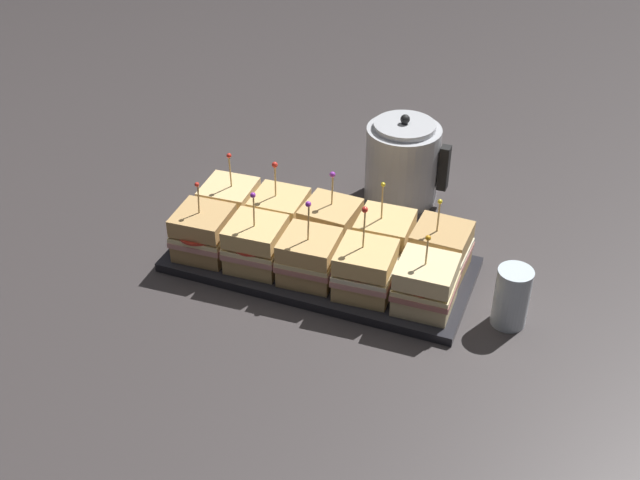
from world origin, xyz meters
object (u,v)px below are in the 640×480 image
object	(u,v)px
sandwich_back_right	(384,239)
sandwich_back_far_right	(441,250)
sandwich_back_far_left	(230,204)
kettle_steel	(403,162)
sandwich_front_center	(309,257)
sandwich_back_center	(331,226)
serving_platter	(320,264)
sandwich_front_left	(256,245)
drinking_glass	(512,297)
sandwich_front_far_right	(426,285)
sandwich_front_far_left	(204,233)
sandwich_front_right	(365,270)
sandwich_back_left	(279,215)

from	to	relation	value
sandwich_back_right	sandwich_back_far_right	bearing A→B (deg)	1.85
sandwich_back_far_left	kettle_steel	world-z (taller)	kettle_steel
sandwich_front_center	sandwich_back_center	size ratio (longest dim) A/B	1.04
serving_platter	sandwich_back_center	size ratio (longest dim) A/B	3.57
serving_platter	sandwich_front_left	distance (m)	0.13
sandwich_back_far_left	drinking_glass	bearing A→B (deg)	-7.80
sandwich_front_far_right	sandwich_back_right	size ratio (longest dim) A/B	0.89
sandwich_front_far_left	sandwich_front_center	world-z (taller)	sandwich_front_center
serving_platter	sandwich_front_right	size ratio (longest dim) A/B	3.30
sandwich_back_right	sandwich_front_left	bearing A→B (deg)	-153.98
sandwich_back_far_left	sandwich_back_far_right	size ratio (longest dim) A/B	1.02
sandwich_front_left	kettle_steel	world-z (taller)	kettle_steel
kettle_steel	drinking_glass	size ratio (longest dim) A/B	1.74
drinking_glass	sandwich_back_right	bearing A→B (deg)	163.28
sandwich_front_center	sandwich_back_right	bearing A→B (deg)	43.14
sandwich_back_center	sandwich_back_right	world-z (taller)	sandwich_back_right
sandwich_front_far_left	sandwich_back_far_right	bearing A→B (deg)	14.47
sandwich_front_center	sandwich_back_left	xyz separation A→B (m)	(-0.11, 0.11, 0.00)
sandwich_front_far_left	sandwich_front_far_right	distance (m)	0.44
sandwich_front_left	sandwich_front_center	world-z (taller)	sandwich_front_center
sandwich_back_far_right	sandwich_front_left	bearing A→B (deg)	-161.39
serving_platter	sandwich_front_far_right	world-z (taller)	sandwich_front_far_right
sandwich_front_center	sandwich_back_left	size ratio (longest dim) A/B	1.03
sandwich_front_left	sandwich_back_center	bearing A→B (deg)	45.04
drinking_glass	sandwich_front_right	bearing A→B (deg)	-173.40
sandwich_front_right	drinking_glass	size ratio (longest dim) A/B	1.54
sandwich_front_far_left	sandwich_back_far_left	size ratio (longest dim) A/B	0.97
sandwich_front_right	sandwich_back_left	world-z (taller)	sandwich_front_right
sandwich_front_center	drinking_glass	world-z (taller)	sandwich_front_center
sandwich_back_right	drinking_glass	size ratio (longest dim) A/B	1.50
sandwich_back_far_right	drinking_glass	world-z (taller)	sandwich_back_far_right
sandwich_back_far_left	drinking_glass	world-z (taller)	sandwich_back_far_left
drinking_glass	sandwich_back_far_right	bearing A→B (deg)	151.43
sandwich_front_right	kettle_steel	bearing A→B (deg)	96.30
sandwich_back_left	kettle_steel	distance (m)	0.31
sandwich_front_far_right	sandwich_front_right	bearing A→B (deg)	179.57
sandwich_front_far_left	sandwich_back_center	size ratio (longest dim) A/B	0.97
sandwich_front_center	sandwich_back_right	size ratio (longest dim) A/B	0.98
sandwich_front_right	drinking_glass	distance (m)	0.26
serving_platter	sandwich_back_right	distance (m)	0.13
serving_platter	sandwich_back_far_right	world-z (taller)	sandwich_back_far_right
sandwich_back_far_right	sandwich_back_far_left	bearing A→B (deg)	-179.95
serving_platter	sandwich_back_center	distance (m)	0.08
sandwich_back_right	sandwich_front_right	bearing A→B (deg)	-90.76
sandwich_front_far_right	sandwich_back_right	distance (m)	0.15
sandwich_front_right	sandwich_back_left	bearing A→B (deg)	152.89
serving_platter	drinking_glass	xyz separation A→B (m)	(0.37, -0.02, 0.05)
serving_platter	sandwich_back_right	xyz separation A→B (m)	(0.11, 0.05, 0.06)
sandwich_back_far_left	sandwich_front_center	bearing A→B (deg)	-26.38
sandwich_front_far_left	sandwich_back_left	size ratio (longest dim) A/B	0.97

